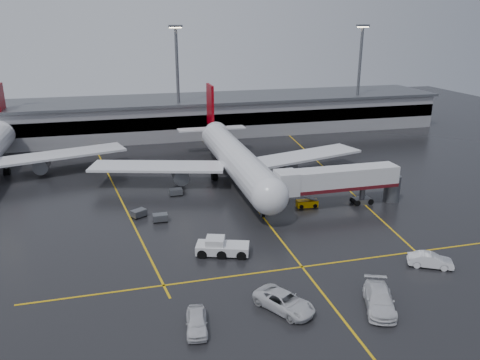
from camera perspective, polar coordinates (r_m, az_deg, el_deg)
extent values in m
plane|color=black|center=(73.59, 1.11, -2.35)|extent=(220.00, 220.00, 0.00)
cube|color=gold|center=(73.58, 1.11, -2.34)|extent=(0.25, 90.00, 0.02)
cube|color=gold|center=(54.68, 7.47, -10.32)|extent=(60.00, 0.25, 0.02)
cube|color=gold|center=(80.54, -14.71, -1.09)|extent=(9.99, 69.35, 0.02)
cube|color=gold|center=(88.52, 10.62, 1.00)|extent=(7.57, 69.64, 0.02)
cube|color=gray|center=(117.77, -5.26, 7.62)|extent=(120.00, 18.00, 8.00)
cube|color=black|center=(109.17, -4.49, 7.03)|extent=(120.00, 0.40, 3.00)
cube|color=#595B60|center=(117.03, -5.33, 9.68)|extent=(122.00, 19.00, 0.60)
cylinder|color=#595B60|center=(109.85, -7.48, 11.24)|extent=(0.70, 0.70, 25.00)
cube|color=#595B60|center=(108.98, -7.77, 17.87)|extent=(3.00, 1.20, 0.50)
cube|color=#FFE5B2|center=(108.99, -7.77, 17.71)|extent=(2.60, 0.90, 0.20)
cylinder|color=#595B60|center=(123.82, 14.08, 11.67)|extent=(0.70, 0.70, 25.00)
cube|color=#595B60|center=(123.05, 14.57, 17.54)|extent=(3.00, 1.20, 0.50)
cube|color=#FFE5B2|center=(123.05, 14.55, 17.40)|extent=(2.60, 0.90, 0.20)
cylinder|color=silver|center=(79.58, -0.43, 2.48)|extent=(5.20, 36.00, 5.20)
sphere|color=silver|center=(63.16, 3.60, -1.92)|extent=(5.20, 5.20, 5.20)
cone|color=silver|center=(99.30, -3.43, 6.07)|extent=(4.94, 8.00, 4.94)
cube|color=#810009|center=(99.32, -3.60, 8.95)|extent=(0.50, 5.50, 8.50)
cube|color=silver|center=(99.26, -3.43, 6.18)|extent=(14.00, 3.00, 0.25)
cube|color=silver|center=(79.69, -9.89, 1.62)|extent=(22.80, 11.83, 0.40)
cube|color=silver|center=(85.59, 7.72, 2.91)|extent=(22.80, 11.83, 0.40)
cylinder|color=#595B60|center=(79.49, -7.26, 0.65)|extent=(2.60, 4.50, 2.60)
cylinder|color=#595B60|center=(83.85, 5.71, 1.66)|extent=(2.60, 4.50, 2.60)
cylinder|color=#595B60|center=(66.98, 2.74, -3.62)|extent=(0.56, 0.56, 2.00)
cylinder|color=#595B60|center=(82.64, -3.09, 0.75)|extent=(0.56, 0.56, 2.00)
cylinder|color=#595B60|center=(84.08, 1.19, 1.09)|extent=(0.56, 0.56, 2.00)
cylinder|color=black|center=(67.19, 2.74, -4.05)|extent=(0.40, 1.10, 1.10)
cylinder|color=black|center=(82.77, -3.08, 0.45)|extent=(1.00, 1.40, 1.40)
cylinder|color=black|center=(84.21, 1.19, 0.80)|extent=(1.00, 1.40, 1.40)
cone|color=silver|center=(111.69, -26.48, 5.56)|extent=(4.94, 8.00, 4.94)
cube|color=#810009|center=(111.82, -26.75, 8.11)|extent=(0.50, 5.50, 8.50)
cube|color=silver|center=(111.65, -26.50, 5.66)|extent=(14.00, 3.00, 0.25)
cube|color=silver|center=(91.61, -20.60, 2.92)|extent=(22.80, 11.83, 0.40)
cylinder|color=#595B60|center=(91.48, -22.73, 1.72)|extent=(2.60, 4.50, 2.60)
cylinder|color=#595B60|center=(94.78, -26.26, 1.15)|extent=(0.56, 0.56, 2.00)
cylinder|color=black|center=(94.90, -26.22, 0.90)|extent=(1.00, 1.40, 1.40)
cube|color=silver|center=(70.99, 11.83, 0.22)|extent=(18.00, 3.20, 3.00)
cube|color=#4F0E14|center=(71.40, 11.76, -0.77)|extent=(18.00, 3.30, 0.50)
cube|color=silver|center=(67.84, 5.60, -0.33)|extent=(3.00, 3.40, 3.30)
cylinder|color=#595B60|center=(73.74, 14.48, -1.67)|extent=(0.80, 0.80, 3.00)
cube|color=#595B60|center=(74.10, 14.41, -2.43)|extent=(2.60, 1.60, 0.90)
cylinder|color=#595B60|center=(76.06, 17.81, -0.96)|extent=(2.40, 2.40, 4.00)
cylinder|color=black|center=(73.59, 13.66, -2.52)|extent=(0.90, 1.80, 0.90)
cylinder|color=black|center=(74.62, 15.15, -2.35)|extent=(0.90, 1.80, 0.90)
cube|color=silver|center=(56.60, -2.10, -8.21)|extent=(6.67, 4.35, 1.06)
cube|color=silver|center=(56.30, -3.01, -7.37)|extent=(2.70, 2.70, 0.89)
cube|color=black|center=(56.30, -3.01, -7.37)|extent=(2.43, 2.43, 0.80)
cylinder|color=black|center=(57.01, -4.42, -8.39)|extent=(1.95, 2.89, 1.15)
cylinder|color=black|center=(56.74, -2.09, -8.49)|extent=(1.95, 2.89, 1.15)
cylinder|color=black|center=(56.55, 0.25, -8.57)|extent=(1.95, 2.89, 1.15)
cube|color=#EBA401|center=(71.39, 8.07, -2.80)|extent=(3.26, 1.60, 0.96)
cube|color=#595B60|center=(71.06, 8.10, -2.11)|extent=(3.10, 1.06, 1.10)
cylinder|color=black|center=(71.17, 7.25, -3.02)|extent=(0.75, 1.54, 0.61)
cylinder|color=black|center=(71.78, 8.86, -2.90)|extent=(0.75, 1.54, 0.61)
imported|color=silver|center=(46.88, 5.34, -14.36)|extent=(5.72, 6.84, 1.74)
imported|color=silver|center=(48.76, 16.41, -13.62)|extent=(4.82, 6.94, 1.87)
imported|color=white|center=(58.02, 21.92, -8.94)|extent=(5.11, 3.78, 1.61)
imported|color=silver|center=(44.35, -5.24, -16.62)|extent=(2.50, 4.88, 1.59)
cube|color=#595B60|center=(66.30, -9.57, -4.44)|extent=(2.02, 1.33, 0.90)
cylinder|color=black|center=(65.98, -10.20, -5.04)|extent=(0.40, 0.20, 0.40)
cylinder|color=black|center=(66.07, -8.81, -4.92)|extent=(0.40, 0.20, 0.40)
cylinder|color=black|center=(66.90, -10.26, -4.70)|extent=(0.40, 0.20, 0.40)
cylinder|color=black|center=(66.99, -8.90, -4.59)|extent=(0.40, 0.20, 0.40)
cube|color=#595B60|center=(68.33, -12.07, -3.89)|extent=(2.38, 2.16, 0.90)
cylinder|color=black|center=(67.72, -12.35, -4.55)|extent=(0.40, 0.20, 0.40)
cylinder|color=black|center=(68.54, -11.25, -4.18)|extent=(0.40, 0.20, 0.40)
cylinder|color=black|center=(68.49, -12.83, -4.31)|extent=(0.40, 0.20, 0.40)
cylinder|color=black|center=(69.30, -11.74, -3.96)|extent=(0.40, 0.20, 0.40)
cube|color=#595B60|center=(75.68, -7.73, -1.39)|extent=(2.04, 1.36, 0.90)
cylinder|color=black|center=(75.27, -8.25, -1.91)|extent=(0.40, 0.20, 0.40)
cylinder|color=black|center=(75.49, -7.05, -1.79)|extent=(0.40, 0.20, 0.40)
cylinder|color=black|center=(76.20, -8.37, -1.65)|extent=(0.40, 0.20, 0.40)
cylinder|color=black|center=(76.42, -7.18, -1.54)|extent=(0.40, 0.20, 0.40)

